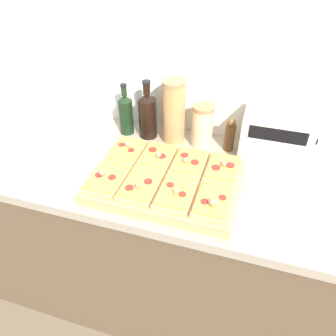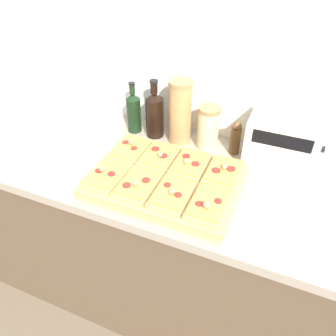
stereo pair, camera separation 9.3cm
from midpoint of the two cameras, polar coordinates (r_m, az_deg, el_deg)
wall_back at (r=1.48m, az=9.17°, el=17.15°), size 6.00×0.06×2.50m
kitchen_counter at (r=1.67m, az=3.15°, el=-13.21°), size 2.63×0.67×0.93m
cutting_board at (r=1.26m, az=1.60°, el=-2.32°), size 0.56×0.40×0.04m
pizza_slice_back_left at (r=1.37m, az=-4.79°, el=3.30°), size 0.12×0.18×0.05m
pizza_slice_back_midleft at (r=1.32m, az=0.42°, el=2.02°), size 0.12×0.18×0.05m
pizza_slice_back_midright at (r=1.29m, az=5.94°, el=0.67°), size 0.12×0.18×0.05m
pizza_slice_back_right at (r=1.27m, az=11.73°, el=-0.75°), size 0.12×0.18×0.05m
pizza_slice_front_left at (r=1.24m, az=-8.71°, el=-1.34°), size 0.12×0.18×0.05m
pizza_slice_front_midleft at (r=1.19m, az=-3.07°, el=-2.97°), size 0.12×0.18×0.05m
pizza_slice_front_midright at (r=1.15m, az=3.03°, el=-4.65°), size 0.12×0.18×0.05m
pizza_slice_front_right at (r=1.13m, az=9.49°, el=-6.39°), size 0.12×0.18×0.06m
olive_oil_bottle at (r=1.55m, az=-4.27°, el=9.70°), size 0.07×0.07×0.24m
wine_bottle at (r=1.51m, az=-0.55°, el=9.37°), size 0.08×0.08×0.27m
grain_jar_tall at (r=1.45m, az=3.98°, el=9.62°), size 0.10×0.10×0.29m
grain_jar_short at (r=1.45m, az=8.85°, el=6.92°), size 0.10×0.10×0.20m
pepper_mill at (r=1.44m, az=13.50°, el=5.04°), size 0.05×0.05×0.15m
toaster_oven at (r=1.41m, az=20.96°, el=4.05°), size 0.30×0.18×0.20m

